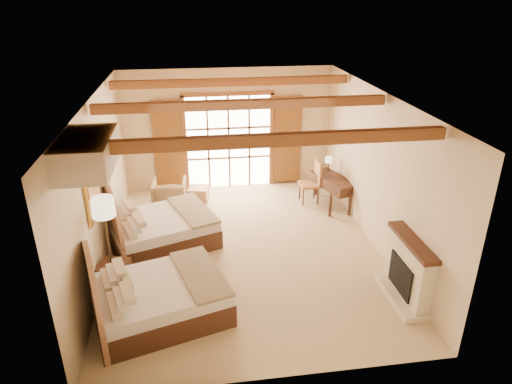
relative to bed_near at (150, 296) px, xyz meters
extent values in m
plane|color=#D2B68F|center=(1.79, 1.90, -0.42)|extent=(7.00, 7.00, 0.00)
plane|color=beige|center=(1.79, 5.40, 1.18)|extent=(5.50, 0.00, 5.50)
plane|color=beige|center=(-0.96, 1.90, 1.18)|extent=(0.00, 7.00, 7.00)
plane|color=beige|center=(4.54, 1.90, 1.18)|extent=(0.00, 7.00, 7.00)
plane|color=#AC7038|center=(1.79, 1.90, 2.78)|extent=(7.00, 7.00, 0.00)
cube|color=white|center=(1.79, 5.36, 0.83)|extent=(2.20, 0.02, 2.50)
cube|color=brown|center=(0.19, 5.33, 0.83)|extent=(0.75, 0.06, 2.40)
cube|color=brown|center=(3.39, 5.33, 0.83)|extent=(0.75, 0.06, 2.40)
cube|color=beige|center=(4.41, -0.10, 0.13)|extent=(0.25, 1.30, 1.10)
cube|color=black|center=(4.34, -0.10, 0.03)|extent=(0.18, 0.80, 0.60)
cube|color=beige|center=(4.32, -0.10, -0.37)|extent=(0.45, 1.40, 0.10)
cube|color=#412619|center=(4.40, -0.10, 0.70)|extent=(0.30, 1.40, 0.08)
cube|color=gold|center=(-0.92, 1.15, 1.33)|extent=(0.05, 0.95, 0.75)
cube|color=orange|center=(-0.89, 1.15, 1.33)|extent=(0.02, 0.82, 0.62)
cube|color=beige|center=(-0.61, -0.10, 2.53)|extent=(0.70, 1.40, 0.45)
cube|color=#412619|center=(0.15, 0.00, -0.21)|extent=(2.45, 2.10, 0.41)
cube|color=silver|center=(0.15, 0.00, 0.10)|extent=(2.40, 2.06, 0.22)
cube|color=gray|center=(0.86, 0.00, 0.22)|extent=(1.05, 1.72, 0.05)
cube|color=#9BA572|center=(-0.33, 0.00, 0.34)|extent=(0.24, 0.44, 0.24)
cube|color=#412619|center=(0.09, 2.39, -0.21)|extent=(2.51, 2.21, 0.41)
cube|color=silver|center=(0.09, 2.39, 0.10)|extent=(2.46, 2.16, 0.22)
cube|color=gray|center=(0.80, 2.39, 0.23)|extent=(1.15, 1.73, 0.05)
cube|color=#9BA572|center=(-0.40, 2.39, 0.34)|extent=(0.26, 0.45, 0.25)
cube|color=#412619|center=(-0.69, 0.77, -0.12)|extent=(0.62, 0.62, 0.60)
cylinder|color=#392C1B|center=(-0.71, 0.82, -0.40)|extent=(0.26, 0.26, 0.03)
cylinder|color=#392C1B|center=(-0.71, 0.82, 0.40)|extent=(0.04, 0.04, 1.57)
cylinder|color=beige|center=(-0.71, 0.82, 1.26)|extent=(0.39, 0.39, 0.33)
imported|color=#A58154|center=(0.20, 4.15, -0.04)|extent=(0.84, 0.86, 0.75)
cube|color=tan|center=(0.91, 4.53, -0.24)|extent=(0.57, 0.57, 0.35)
cube|color=#412619|center=(4.24, 3.76, 0.29)|extent=(0.99, 1.48, 0.05)
cube|color=#412619|center=(4.24, 3.76, 0.17)|extent=(0.96, 1.43, 0.21)
cube|color=#B96D44|center=(3.70, 4.01, 0.06)|extent=(0.49, 0.49, 0.06)
cube|color=#B96D44|center=(3.91, 4.01, 0.38)|extent=(0.07, 0.48, 0.58)
cylinder|color=#392C1B|center=(4.25, 4.26, 0.33)|extent=(0.11, 0.11, 0.02)
cylinder|color=#392C1B|center=(4.25, 4.26, 0.45)|extent=(0.02, 0.02, 0.25)
cylinder|color=beige|center=(4.25, 4.26, 0.61)|extent=(0.18, 0.18, 0.15)
camera|label=1|loc=(0.84, -6.30, 4.59)|focal=32.00mm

